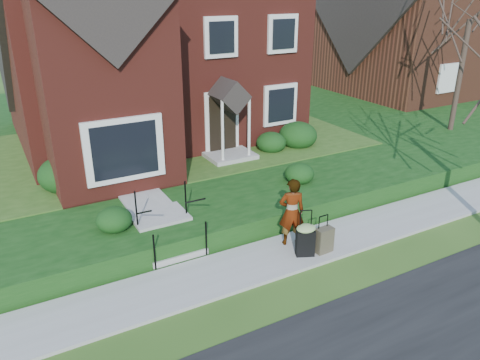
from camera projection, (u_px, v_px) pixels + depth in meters
ground at (289, 254)px, 11.57m from camera, size 120.00×120.00×0.00m
sidewalk at (289, 253)px, 11.55m from camera, size 60.00×1.60×0.08m
terrace at (228, 120)px, 22.05m from camera, size 44.00×20.00×0.60m
walkway at (129, 181)px, 14.25m from camera, size 1.20×6.00×0.06m
main_house at (142, 12)px, 17.22m from camera, size 10.40×10.20×9.40m
neighbour_house at (420, 3)px, 25.60m from camera, size 9.40×8.00×9.20m
front_steps at (166, 229)px, 11.76m from camera, size 1.40×2.02×1.50m
foundation_shrubs at (196, 155)px, 15.14m from camera, size 9.79×4.42×1.09m
woman at (292, 212)px, 11.56m from camera, size 0.75×0.63×1.77m
suitcase_black at (306, 238)px, 11.21m from camera, size 0.61×0.56×1.18m
suitcase_olive at (324, 240)px, 11.41m from camera, size 0.46×0.27×0.97m
tree_gap at (472, 8)px, 17.69m from camera, size 4.78×4.78×6.83m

